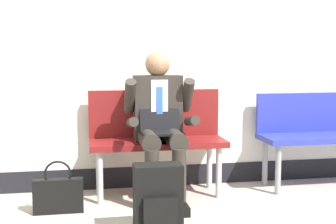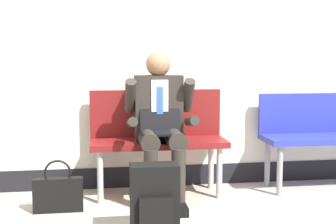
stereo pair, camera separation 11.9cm
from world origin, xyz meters
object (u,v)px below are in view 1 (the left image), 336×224
object	(u,v)px
bench_with_person	(156,133)
person_seated	(160,122)
bench_empty	(322,130)
handbag	(58,194)
backpack	(158,202)

from	to	relation	value
bench_with_person	person_seated	distance (m)	0.24
bench_empty	handbag	world-z (taller)	bench_empty
bench_empty	backpack	xyz separation A→B (m)	(-1.69, -0.97, -0.28)
bench_empty	person_seated	bearing A→B (deg)	-172.89
backpack	handbag	world-z (taller)	backpack
bench_empty	person_seated	xyz separation A→B (m)	(-1.55, -0.19, 0.14)
person_seated	handbag	bearing A→B (deg)	-167.70
bench_with_person	backpack	bearing A→B (deg)	-98.20
bench_with_person	handbag	distance (m)	0.98
person_seated	backpack	distance (m)	0.90
handbag	bench_with_person	bearing A→B (deg)	24.67
person_seated	backpack	bearing A→B (deg)	-100.24
bench_with_person	handbag	bearing A→B (deg)	-155.33
bench_with_person	bench_empty	xyz separation A→B (m)	(1.55, -0.01, -0.02)
bench_empty	backpack	size ratio (longest dim) A/B	2.42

